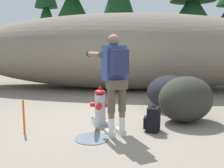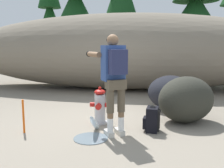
# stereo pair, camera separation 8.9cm
# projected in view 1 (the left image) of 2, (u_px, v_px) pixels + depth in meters

# --- Properties ---
(ground_plane) EXTENTS (56.00, 56.00, 0.04)m
(ground_plane) POSITION_uv_depth(u_px,v_px,m) (107.00, 124.00, 5.12)
(ground_plane) COLOR gray
(dirt_embankment) EXTENTS (12.18, 3.20, 2.62)m
(dirt_embankment) POSITION_uv_depth(u_px,v_px,m) (123.00, 52.00, 8.93)
(dirt_embankment) COLOR #756B5B
(dirt_embankment) RESTS_ON ground_plane
(fire_hydrant) EXTENTS (0.39, 0.34, 0.73)m
(fire_hydrant) POSITION_uv_depth(u_px,v_px,m) (100.00, 107.00, 5.02)
(fire_hydrant) COLOR #B2B2B7
(fire_hydrant) RESTS_ON ground_plane
(hydrant_water_jet) EXTENTS (0.57, 1.01, 0.54)m
(hydrant_water_jet) POSITION_uv_depth(u_px,v_px,m) (94.00, 128.00, 4.46)
(hydrant_water_jet) COLOR silver
(hydrant_water_jet) RESTS_ON ground_plane
(utility_worker) EXTENTS (0.83, 1.03, 1.72)m
(utility_worker) POSITION_uv_depth(u_px,v_px,m) (114.00, 72.00, 4.29)
(utility_worker) COLOR beige
(utility_worker) RESTS_ON ground_plane
(spare_backpack) EXTENTS (0.31, 0.32, 0.47)m
(spare_backpack) POSITION_uv_depth(u_px,v_px,m) (153.00, 119.00, 4.60)
(spare_backpack) COLOR black
(spare_backpack) RESTS_ON ground_plane
(boulder_large) EXTENTS (1.49, 1.40, 0.93)m
(boulder_large) POSITION_uv_depth(u_px,v_px,m) (186.00, 99.00, 5.13)
(boulder_large) COLOR #2C2D25
(boulder_large) RESTS_ON ground_plane
(boulder_mid) EXTENTS (1.54, 1.54, 0.82)m
(boulder_mid) POSITION_uv_depth(u_px,v_px,m) (170.00, 92.00, 6.20)
(boulder_mid) COLOR black
(boulder_mid) RESTS_ON ground_plane
(pine_tree_far_left) EXTENTS (2.02, 2.02, 6.11)m
(pine_tree_far_left) POSITION_uv_depth(u_px,v_px,m) (47.00, 15.00, 14.70)
(pine_tree_far_left) COLOR #47331E
(pine_tree_far_left) RESTS_ON ground_plane
(pine_tree_left) EXTENTS (2.80, 2.80, 6.28)m
(pine_tree_left) POSITION_uv_depth(u_px,v_px,m) (72.00, 4.00, 12.66)
(pine_tree_left) COLOR #47331E
(pine_tree_left) RESTS_ON ground_plane
(pine_tree_right) EXTENTS (2.98, 2.98, 5.33)m
(pine_tree_right) POSITION_uv_depth(u_px,v_px,m) (192.00, 10.00, 10.95)
(pine_tree_right) COLOR #47331E
(pine_tree_right) RESTS_ON ground_plane
(survey_stake) EXTENTS (0.04, 0.04, 0.60)m
(survey_stake) POSITION_uv_depth(u_px,v_px,m) (24.00, 117.00, 4.46)
(survey_stake) COLOR #E55914
(survey_stake) RESTS_ON ground_plane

